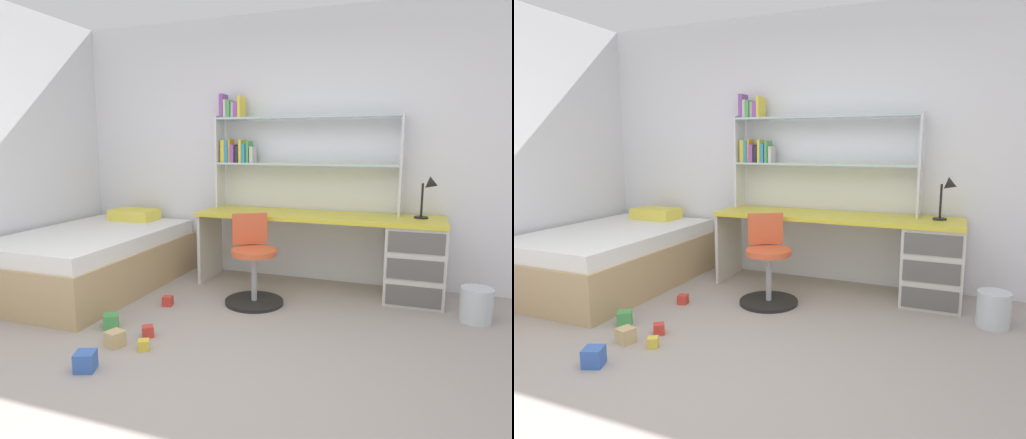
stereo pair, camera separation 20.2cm
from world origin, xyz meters
The scene contains 14 objects.
ground_plane centered at (0.00, 0.00, -0.01)m, with size 6.16×5.83×0.02m, color #9E938C.
room_shell centered at (-1.27, 1.26, 1.35)m, with size 6.16×5.83×2.70m.
desk centered at (0.81, 2.09, 0.42)m, with size 2.30×0.60×0.74m.
bookshelf_hutch centered at (-0.29, 2.27, 1.41)m, with size 1.85×0.22×1.17m.
desk_lamp centered at (1.17, 2.13, 0.99)m, with size 0.20×0.17×0.38m.
swivel_chair centered at (-0.27, 1.52, 0.31)m, with size 0.52×0.52×0.78m.
bed_platform centered at (-1.92, 1.43, 0.28)m, with size 1.28×1.95×0.68m.
waste_bin centered at (1.55, 1.70, 0.14)m, with size 0.25×0.25×0.28m, color silver.
toy_block_red_0 centered at (-0.95, 1.19, 0.04)m, with size 0.08×0.08×0.08m, color red.
toy_block_yellow_1 centered at (-0.65, 0.37, 0.04)m, with size 0.07×0.07×0.07m, color gold.
toy_block_green_2 centered at (-1.10, 0.61, 0.05)m, with size 0.11×0.11×0.11m, color #479E51.
toy_block_natural_3 centered at (-0.87, 0.36, 0.05)m, with size 0.11×0.11×0.11m, color tan.
toy_block_blue_4 centered at (-0.83, 0.01, 0.06)m, with size 0.12×0.12×0.12m, color #3860B7.
toy_block_red_5 centered at (-0.75, 0.57, 0.04)m, with size 0.08×0.08×0.08m, color red.
Camera 2 is at (1.25, -2.02, 1.39)m, focal length 31.57 mm.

